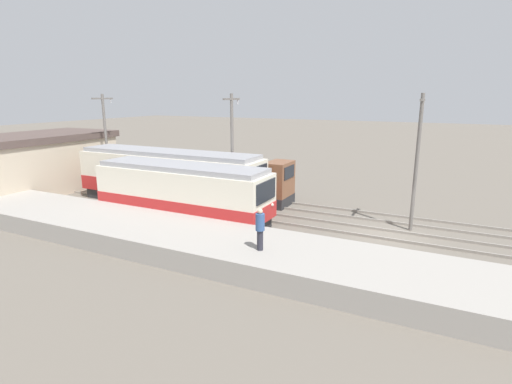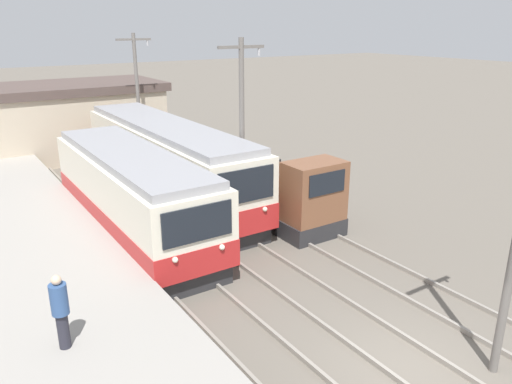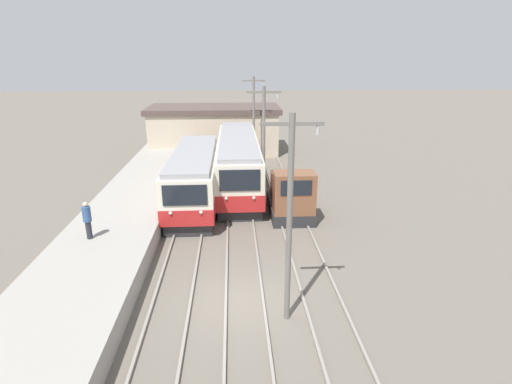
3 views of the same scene
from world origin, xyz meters
name	(u,v)px [view 2 (image 2 of 3)]	position (x,y,z in m)	size (l,w,h in m)	color
ground_plane	(410,372)	(0.00, 0.00, 0.00)	(200.00, 200.00, 0.00)	#665E54
track_center	(415,366)	(0.20, 0.00, 0.07)	(1.54, 60.00, 0.14)	gray
track_right	(489,327)	(3.20, 0.00, 0.07)	(1.54, 60.00, 0.14)	gray
commuter_train_left	(133,199)	(-2.60, 11.17, 1.60)	(2.84, 10.89, 3.43)	#28282B
commuter_train_center	(167,166)	(0.20, 14.42, 1.71)	(2.84, 13.79, 3.69)	#28282B
shunting_locomotive	(293,198)	(3.20, 8.82, 1.21)	(2.40, 4.56, 3.00)	#28282B
catenary_mast_mid	(242,127)	(1.71, 10.26, 4.03)	(2.00, 0.20, 7.41)	slate
catenary_mast_far	(138,95)	(1.71, 21.59, 4.03)	(2.00, 0.20, 7.41)	slate
person_on_platform	(60,309)	(-6.87, 4.05, 1.97)	(0.38, 0.38, 1.80)	#282833
station_building	(58,120)	(-1.92, 26.00, 2.24)	(12.60, 6.30, 4.43)	beige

